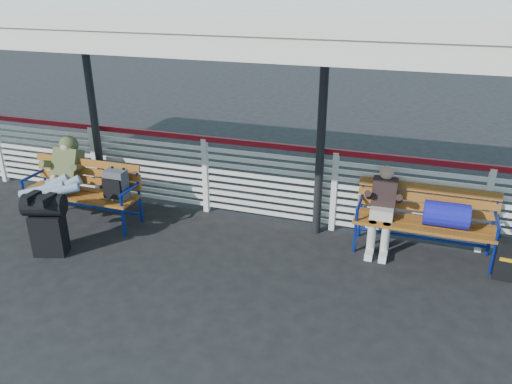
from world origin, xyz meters
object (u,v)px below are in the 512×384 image
(bench_left, at_px, (92,185))
(companion_person, at_px, (382,208))
(luggage_stack, at_px, (47,222))
(bench_right, at_px, (435,215))
(suitcase_side, at_px, (512,260))
(traveler_man, at_px, (57,183))

(bench_left, xyz_separation_m, companion_person, (4.16, 0.52, 0.01))
(luggage_stack, height_order, bench_right, bench_right)
(companion_person, distance_m, suitcase_side, 1.66)
(luggage_stack, xyz_separation_m, traveler_man, (-0.35, 0.69, 0.25))
(companion_person, bearing_deg, suitcase_side, -9.51)
(bench_right, relative_size, suitcase_side, 3.54)
(traveler_man, height_order, suitcase_side, traveler_man)
(bench_right, distance_m, traveler_man, 5.24)
(bench_left, bearing_deg, suitcase_side, 2.53)
(bench_left, relative_size, traveler_man, 1.10)
(bench_right, height_order, suitcase_side, bench_right)
(bench_left, relative_size, companion_person, 1.57)
(luggage_stack, bearing_deg, bench_left, 74.30)
(traveler_man, bearing_deg, suitcase_side, 5.66)
(luggage_stack, height_order, companion_person, companion_person)
(suitcase_side, bearing_deg, bench_right, 165.77)
(luggage_stack, distance_m, bench_right, 5.07)
(bench_left, height_order, bench_right, same)
(bench_left, distance_m, companion_person, 4.20)
(luggage_stack, xyz_separation_m, suitcase_side, (5.74, 1.29, -0.22))
(luggage_stack, height_order, bench_left, bench_left)
(bench_left, distance_m, suitcase_side, 5.78)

